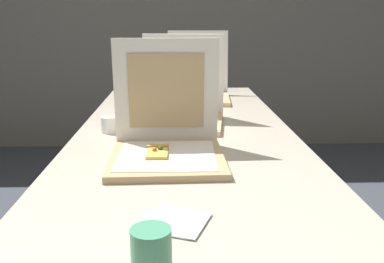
# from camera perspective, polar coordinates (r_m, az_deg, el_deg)

# --- Properties ---
(wall_back) EXTENTS (10.00, 0.10, 2.60)m
(wall_back) POSITION_cam_1_polar(r_m,az_deg,el_deg) (4.00, -1.62, 16.51)
(wall_back) COLOR gray
(wall_back) RESTS_ON ground
(table) EXTENTS (0.87, 2.31, 0.75)m
(table) POSITION_cam_1_polar(r_m,az_deg,el_deg) (1.69, -0.88, -1.96)
(table) COLOR #BCB29E
(table) RESTS_ON ground
(pizza_box_front) EXTENTS (0.37, 0.37, 0.38)m
(pizza_box_front) POSITION_cam_1_polar(r_m,az_deg,el_deg) (1.39, -3.39, -1.47)
(pizza_box_front) COLOR tan
(pizza_box_front) RESTS_ON table
(pizza_box_middle) EXTENTS (0.40, 0.41, 0.38)m
(pizza_box_middle) POSITION_cam_1_polar(r_m,az_deg,el_deg) (1.85, -1.54, 2.77)
(pizza_box_middle) COLOR tan
(pizza_box_middle) RESTS_ON table
(pizza_box_back) EXTENTS (0.39, 0.47, 0.37)m
(pizza_box_back) POSITION_cam_1_polar(r_m,az_deg,el_deg) (2.42, 0.64, 5.66)
(pizza_box_back) COLOR tan
(pizza_box_back) RESTS_ON table
(cup_white_far) EXTENTS (0.06, 0.06, 0.06)m
(cup_white_far) POSITION_cam_1_polar(r_m,az_deg,el_deg) (2.07, -7.57, 3.27)
(cup_white_far) COLOR white
(cup_white_far) RESTS_ON table
(cup_white_mid) EXTENTS (0.06, 0.06, 0.06)m
(cup_white_mid) POSITION_cam_1_polar(r_m,az_deg,el_deg) (1.74, -11.06, 0.90)
(cup_white_mid) COLOR white
(cup_white_mid) RESTS_ON table
(cup_printed_front) EXTENTS (0.07, 0.07, 0.10)m
(cup_printed_front) POSITION_cam_1_polar(r_m,az_deg,el_deg) (0.78, -5.45, -16.03)
(cup_printed_front) COLOR #4C9E75
(cup_printed_front) RESTS_ON table
(napkin_pile) EXTENTS (0.18, 0.18, 0.01)m
(napkin_pile) POSITION_cam_1_polar(r_m,az_deg,el_deg) (0.99, -2.37, -11.85)
(napkin_pile) COLOR white
(napkin_pile) RESTS_ON table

